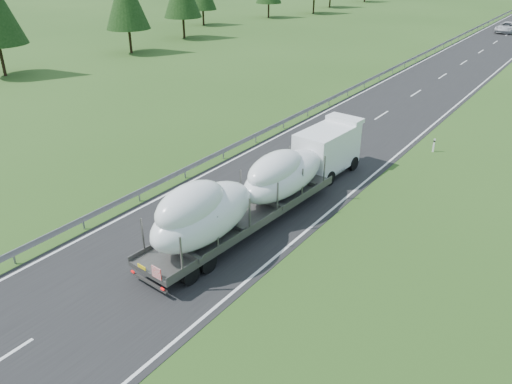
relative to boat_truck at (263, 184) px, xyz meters
The scene contains 3 objects.
guardrail 85.74m from the boat_truck, 94.80° to the left, with size 0.10×400.00×0.76m.
boat_truck is the anchor object (origin of this frame).
distant_van 77.75m from the boat_truck, 91.82° to the left, with size 2.87×6.22×1.73m, color silver.
Camera 1 is at (15.63, -5.55, 13.80)m, focal length 35.00 mm.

